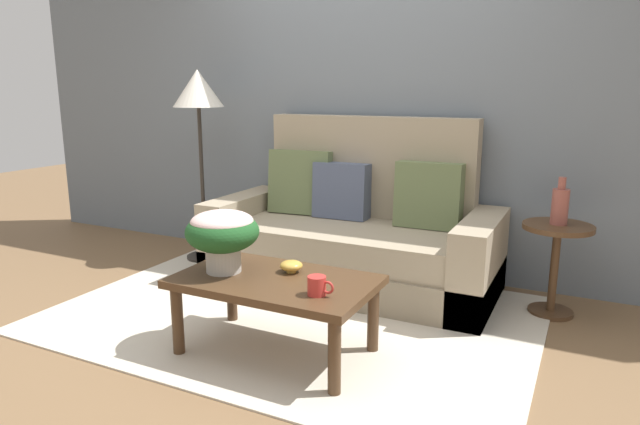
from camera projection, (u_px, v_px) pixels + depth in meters
ground_plane at (285, 321)px, 3.26m from camera, size 14.00×14.00×0.00m
wall_back at (368, 84)px, 4.05m from camera, size 6.40×0.12×2.72m
area_rug at (293, 314)px, 3.35m from camera, size 2.78×1.94×0.01m
couch at (354, 236)px, 3.84m from camera, size 1.93×0.87×1.14m
coffee_table at (275, 289)px, 2.80m from camera, size 1.00×0.59×0.41m
side_table at (556, 253)px, 3.29m from camera, size 0.40×0.40×0.56m
floor_lamp at (198, 101)px, 4.18m from camera, size 0.38×0.38×1.47m
potted_plant at (222, 232)px, 2.84m from camera, size 0.38×0.38×0.32m
coffee_mug at (317, 286)px, 2.54m from camera, size 0.13×0.09×0.09m
snack_bowl at (291, 266)px, 2.86m from camera, size 0.12×0.12×0.06m
table_vase at (560, 205)px, 3.23m from camera, size 0.10×0.10×0.28m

